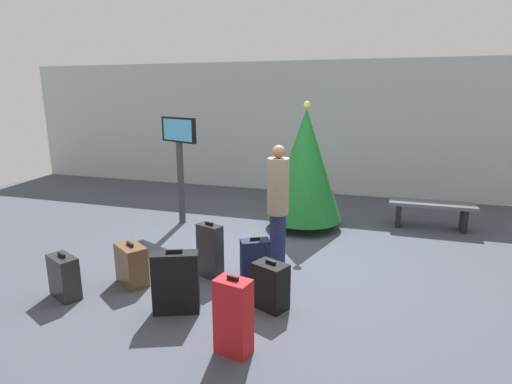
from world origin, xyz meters
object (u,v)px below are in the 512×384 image
object	(u,v)px
suitcase_0	(64,277)
suitcase_1	(271,286)
traveller_0	(278,202)
suitcase_3	(255,261)
suitcase_4	(233,317)
holiday_tree	(305,165)
suitcase_2	(132,265)
suitcase_5	(210,251)
flight_info_kiosk	(179,151)
waiting_bench	(431,209)
suitcase_6	(176,283)

from	to	relation	value
suitcase_0	suitcase_1	xyz separation A→B (m)	(2.40, 0.49, 0.01)
traveller_0	suitcase_1	world-z (taller)	traveller_0
suitcase_0	suitcase_3	distance (m)	2.29
suitcase_4	holiday_tree	bearing A→B (deg)	90.90
suitcase_2	suitcase_3	size ratio (longest dim) A/B	0.90
suitcase_0	suitcase_5	world-z (taller)	suitcase_5
flight_info_kiosk	traveller_0	distance (m)	2.56
traveller_0	suitcase_1	size ratio (longest dim) A/B	2.97
holiday_tree	waiting_bench	size ratio (longest dim) A/B	1.55
suitcase_2	suitcase_1	bearing A→B (deg)	-1.60
traveller_0	suitcase_6	size ratio (longest dim) A/B	2.31
suitcase_0	suitcase_5	xyz separation A→B (m)	(1.44, 1.02, 0.10)
waiting_bench	suitcase_3	distance (m)	3.82
holiday_tree	suitcase_0	bearing A→B (deg)	-123.13
holiday_tree	suitcase_3	distance (m)	2.54
suitcase_2	suitcase_6	bearing A→B (deg)	-27.10
suitcase_6	holiday_tree	bearing A→B (deg)	76.47
suitcase_2	suitcase_5	xyz separation A→B (m)	(0.87, 0.48, 0.10)
flight_info_kiosk	waiting_bench	bearing A→B (deg)	13.04
traveller_0	suitcase_2	xyz separation A→B (m)	(-1.60, -1.19, -0.64)
suitcase_1	flight_info_kiosk	bearing A→B (deg)	133.66
flight_info_kiosk	suitcase_6	bearing A→B (deg)	-63.78
suitcase_3	traveller_0	bearing A→B (deg)	80.65
suitcase_2	suitcase_6	xyz separation A→B (m)	(0.87, -0.44, 0.09)
suitcase_4	suitcase_6	bearing A→B (deg)	149.81
holiday_tree	suitcase_4	xyz separation A→B (m)	(0.06, -3.82, -0.78)
holiday_tree	suitcase_1	size ratio (longest dim) A/B	3.93
suitcase_2	suitcase_6	distance (m)	0.98
traveller_0	suitcase_5	world-z (taller)	traveller_0
suitcase_6	suitcase_0	bearing A→B (deg)	-176.24
suitcase_0	suitcase_3	world-z (taller)	suitcase_3
holiday_tree	suitcase_5	distance (m)	2.64
waiting_bench	suitcase_4	distance (m)	4.92
traveller_0	suitcase_6	bearing A→B (deg)	-114.26
flight_info_kiosk	suitcase_4	distance (m)	4.23
traveller_0	suitcase_0	bearing A→B (deg)	-141.42
flight_info_kiosk	suitcase_3	bearing A→B (deg)	-43.90
suitcase_0	suitcase_5	size ratio (longest dim) A/B	0.73
waiting_bench	suitcase_3	xyz separation A→B (m)	(-2.36, -3.00, -0.07)
holiday_tree	suitcase_5	size ratio (longest dim) A/B	2.95
waiting_bench	suitcase_1	xyz separation A→B (m)	(-2.01, -3.55, -0.09)
suitcase_3	suitcase_4	distance (m)	1.46
waiting_bench	suitcase_3	world-z (taller)	suitcase_3
suitcase_2	flight_info_kiosk	bearing A→B (deg)	102.95
traveller_0	suitcase_5	size ratio (longest dim) A/B	2.23
suitcase_4	suitcase_5	world-z (taller)	suitcase_4
flight_info_kiosk	suitcase_2	distance (m)	2.77
waiting_bench	traveller_0	distance (m)	3.27
suitcase_1	suitcase_6	world-z (taller)	suitcase_6
waiting_bench	suitcase_0	distance (m)	5.98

